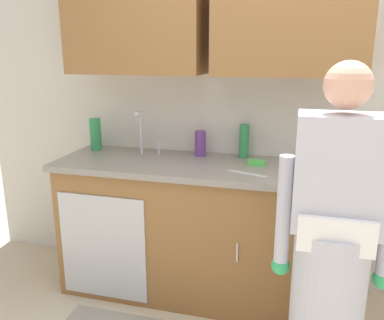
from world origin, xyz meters
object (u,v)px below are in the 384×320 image
Objects in this scene: bottle_water_short at (244,141)px; knife_on_counter at (248,174)px; bottle_dish_liquid at (200,143)px; bottle_cleaner_spray at (96,134)px; cup_by_sink at (316,164)px; sink at (139,160)px; sponge at (257,163)px; person_at_sink at (330,266)px.

knife_on_counter is at bearing -78.25° from bottle_water_short.
bottle_cleaner_spray is at bearing -177.53° from bottle_dish_liquid.
cup_by_sink is at bearing 41.08° from knife_on_counter.
bottle_water_short is (0.68, 0.22, 0.13)m from sink.
knife_on_counter is 2.18× the size of sponge.
sponge reaches higher than knife_on_counter.
bottle_cleaner_spray is at bearing -177.02° from knife_on_counter.
bottle_dish_liquid is (-0.84, 0.88, 0.34)m from person_at_sink.
bottle_dish_liquid is (0.78, 0.03, -0.03)m from bottle_cleaner_spray.
sink is 4.55× the size of sponge.
sponge is (-0.43, 0.75, 0.26)m from person_at_sink.
sponge is (0.11, -0.18, -0.10)m from bottle_water_short.
knife_on_counter is (0.76, -0.17, 0.02)m from sink.
bottle_dish_liquid is at bearing 25.27° from sink.
sink is 0.44m from bottle_dish_liquid.
bottle_cleaner_spray is 0.79m from bottle_dish_liquid.
bottle_water_short is (-0.54, 0.92, 0.36)m from person_at_sink.
cup_by_sink is 0.41× the size of knife_on_counter.
cup_by_sink is at bearing 95.62° from person_at_sink.
cup_by_sink is at bearing -5.38° from bottle_cleaner_spray.
bottle_cleaner_spray is at bearing 174.62° from cup_by_sink.
knife_on_counter is (-0.40, -0.17, -0.05)m from cup_by_sink.
person_at_sink reaches higher than sink.
bottle_cleaner_spray is 1.34× the size of bottle_dish_liquid.
sink reaches higher than bottle_water_short.
person_at_sink is 14.73× the size of sponge.
bottle_cleaner_spray reaches higher than bottle_dish_liquid.
bottle_water_short is at bearing 7.22° from bottle_dish_liquid.
sink is at bearing -20.29° from bottle_cleaner_spray.
sink is at bearing -179.95° from cup_by_sink.
person_at_sink is at bearing -27.60° from bottle_cleaner_spray.
cup_by_sink is 0.43m from knife_on_counter.
knife_on_counter is 0.21m from sponge.
bottle_water_short is (1.08, 0.07, -0.00)m from bottle_cleaner_spray.
bottle_water_short is at bearing 17.81° from sink.
knife_on_counter is (0.08, -0.39, -0.11)m from bottle_water_short.
bottle_water_short reaches higher than knife_on_counter.
bottle_cleaner_spray is 1.08m from bottle_water_short.
person_at_sink is 6.75× the size of knife_on_counter.
bottle_cleaner_spray is 1.57m from cup_by_sink.
sink reaches higher than knife_on_counter.
cup_by_sink is at bearing 0.05° from sink.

